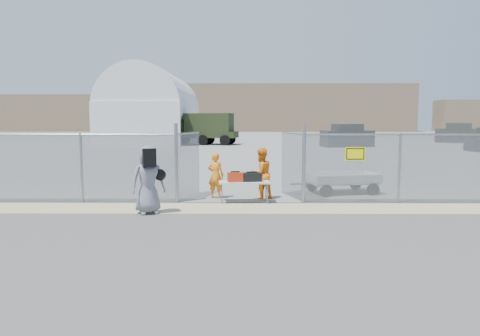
{
  "coord_description": "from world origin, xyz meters",
  "views": [
    {
      "loc": [
        0.12,
        -12.59,
        2.68
      ],
      "look_at": [
        0.0,
        2.0,
        1.1
      ],
      "focal_mm": 35.0,
      "sensor_mm": 36.0,
      "label": 1
    }
  ],
  "objects_px": {
    "folding_table": "(244,192)",
    "security_worker_right": "(261,174)",
    "visitor": "(148,180)",
    "security_worker_left": "(216,176)",
    "utility_trailer": "(342,183)"
  },
  "relations": [
    {
      "from": "folding_table",
      "to": "security_worker_left",
      "type": "relative_size",
      "value": 1.05
    },
    {
      "from": "visitor",
      "to": "folding_table",
      "type": "bearing_deg",
      "value": 8.68
    },
    {
      "from": "security_worker_left",
      "to": "utility_trailer",
      "type": "xyz_separation_m",
      "value": [
        4.41,
        1.07,
        -0.38
      ]
    },
    {
      "from": "security_worker_right",
      "to": "utility_trailer",
      "type": "relative_size",
      "value": 0.54
    },
    {
      "from": "security_worker_left",
      "to": "folding_table",
      "type": "bearing_deg",
      "value": 158.46
    },
    {
      "from": "security_worker_left",
      "to": "utility_trailer",
      "type": "bearing_deg",
      "value": -146.37
    },
    {
      "from": "visitor",
      "to": "utility_trailer",
      "type": "height_order",
      "value": "visitor"
    },
    {
      "from": "security_worker_right",
      "to": "security_worker_left",
      "type": "bearing_deg",
      "value": -41.21
    },
    {
      "from": "visitor",
      "to": "security_worker_right",
      "type": "bearing_deg",
      "value": 12.64
    },
    {
      "from": "security_worker_left",
      "to": "security_worker_right",
      "type": "bearing_deg",
      "value": -166.72
    },
    {
      "from": "utility_trailer",
      "to": "security_worker_left",
      "type": "bearing_deg",
      "value": -178.79
    },
    {
      "from": "folding_table",
      "to": "security_worker_right",
      "type": "height_order",
      "value": "security_worker_right"
    },
    {
      "from": "folding_table",
      "to": "security_worker_right",
      "type": "bearing_deg",
      "value": 48.16
    },
    {
      "from": "folding_table",
      "to": "security_worker_left",
      "type": "height_order",
      "value": "security_worker_left"
    },
    {
      "from": "security_worker_left",
      "to": "visitor",
      "type": "xyz_separation_m",
      "value": [
        -1.73,
        -2.52,
        0.19
      ]
    }
  ]
}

